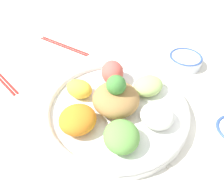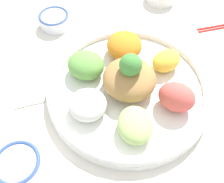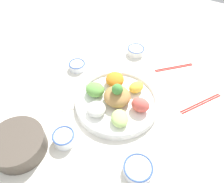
{
  "view_description": "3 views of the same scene",
  "coord_description": "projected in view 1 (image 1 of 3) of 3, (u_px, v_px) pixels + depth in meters",
  "views": [
    {
      "loc": [
        0.34,
        -0.02,
        0.44
      ],
      "look_at": [
        -0.08,
        -0.02,
        0.03
      ],
      "focal_mm": 35.0,
      "sensor_mm": 36.0,
      "label": 1
    },
    {
      "loc": [
        -0.18,
        0.31,
        0.5
      ],
      "look_at": [
        -0.01,
        0.02,
        0.02
      ],
      "focal_mm": 42.0,
      "sensor_mm": 36.0,
      "label": 2
    },
    {
      "loc": [
        -0.31,
        0.52,
        0.77
      ],
      "look_at": [
        -0.02,
        0.01,
        0.1
      ],
      "focal_mm": 35.0,
      "sensor_mm": 36.0,
      "label": 3
    }
  ],
  "objects": [
    {
      "name": "chopsticks_pair_near",
      "position": [
        64.0,
        45.0,
        0.81
      ],
      "size": [
        0.14,
        0.2,
        0.01
      ],
      "rotation": [
        0.0,
        0.0,
        4.14
      ],
      "color": "red",
      "rests_on": "ground_plane"
    },
    {
      "name": "chopsticks_pair_far",
      "position": [
        0.0,
        77.0,
        0.67
      ],
      "size": [
        0.16,
        0.16,
        0.01
      ],
      "rotation": [
        0.0,
        0.0,
        0.77
      ],
      "color": "red",
      "rests_on": "ground_plane"
    },
    {
      "name": "ground_plane",
      "position": [
        120.0,
        124.0,
        0.55
      ],
      "size": [
        2.4,
        2.4,
        0.0
      ],
      "primitive_type": "plane",
      "color": "silver"
    },
    {
      "name": "sauce_bowl_red",
      "position": [
        185.0,
        60.0,
        0.71
      ],
      "size": [
        0.11,
        0.11,
        0.04
      ],
      "color": "white",
      "rests_on": "ground_plane"
    },
    {
      "name": "salad_platter",
      "position": [
        116.0,
        106.0,
        0.55
      ],
      "size": [
        0.37,
        0.37,
        0.12
      ],
      "color": "white",
      "rests_on": "ground_plane"
    }
  ]
}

